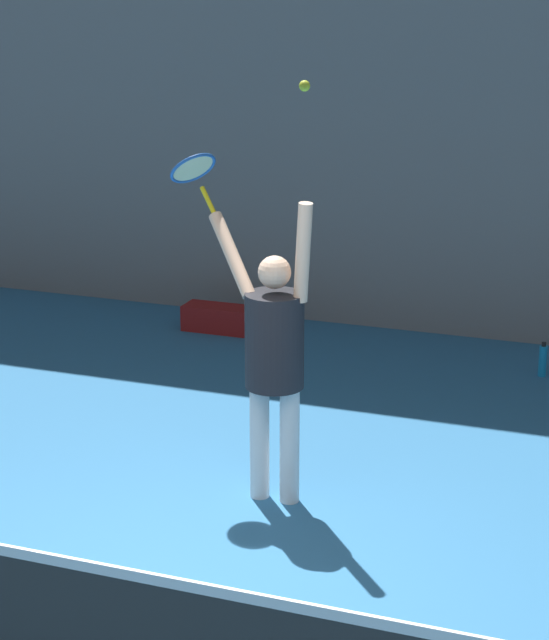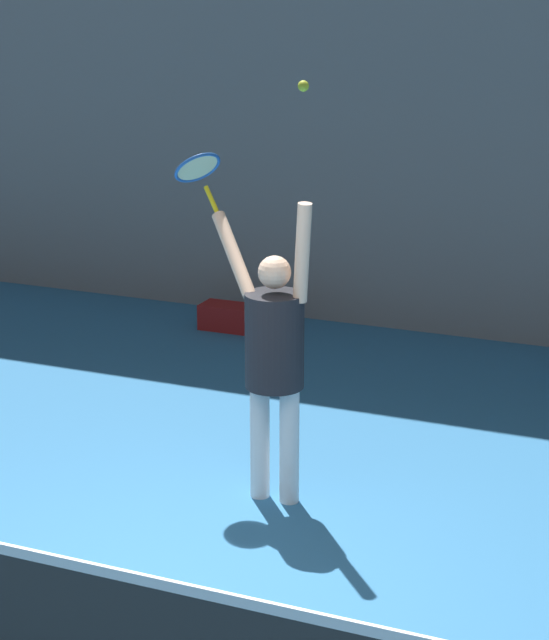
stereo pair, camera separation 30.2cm
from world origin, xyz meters
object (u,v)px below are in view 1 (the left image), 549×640
tennis_player (274,350)px  tennis_racket (194,171)px  water_bottle (543,360)px  tennis_ball (305,86)px  equipment_bag (222,319)px

tennis_player → tennis_racket: (-0.73, 0.42, 1.06)m
water_bottle → tennis_ball: bearing=-109.1°
tennis_racket → water_bottle: tennis_racket is taller
tennis_player → tennis_racket: tennis_racket is taller
tennis_player → tennis_racket: size_ratio=4.69×
equipment_bag → tennis_ball: bearing=-59.7°
tennis_player → water_bottle: tennis_player is taller
tennis_player → water_bottle: 3.50m
tennis_racket → equipment_bag: size_ratio=0.57×
tennis_player → tennis_ball: (0.23, -0.10, 1.69)m
tennis_ball → water_bottle: tennis_ball is taller
tennis_racket → tennis_ball: (0.96, -0.51, 0.64)m
tennis_player → equipment_bag: tennis_player is taller
tennis_ball → equipment_bag: bearing=120.3°
tennis_ball → water_bottle: (1.11, 3.21, -2.60)m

